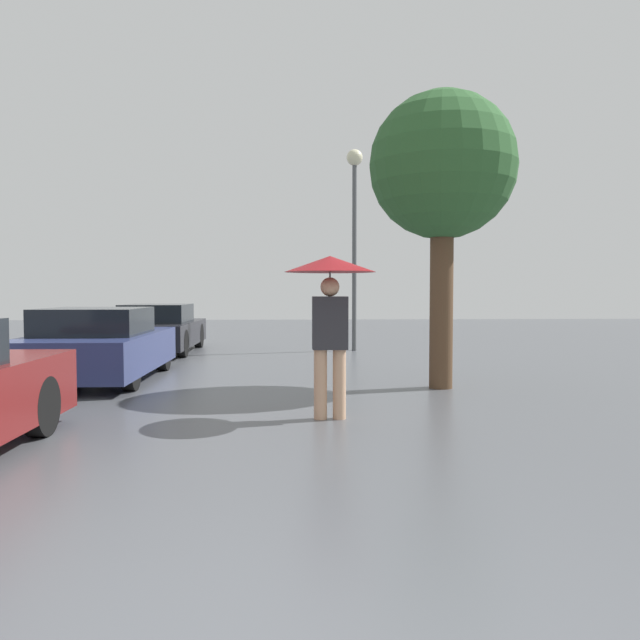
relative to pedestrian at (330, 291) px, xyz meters
name	(u,v)px	position (x,y,z in m)	size (l,w,h in m)	color
pedestrian	(330,291)	(0.00, 0.00, 0.00)	(1.04, 1.04, 1.87)	tan
parked_car_middle	(98,346)	(-3.62, 3.29, -0.91)	(1.81, 3.81, 1.19)	navy
parked_car_farthest	(159,330)	(-3.61, 7.99, -0.93)	(1.71, 3.95, 1.16)	black
tree	(443,169)	(1.83, 2.22, 1.81)	(2.20, 2.20, 4.45)	brown
street_lamp	(354,205)	(1.12, 8.18, 2.10)	(0.39, 0.39, 4.92)	#515456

